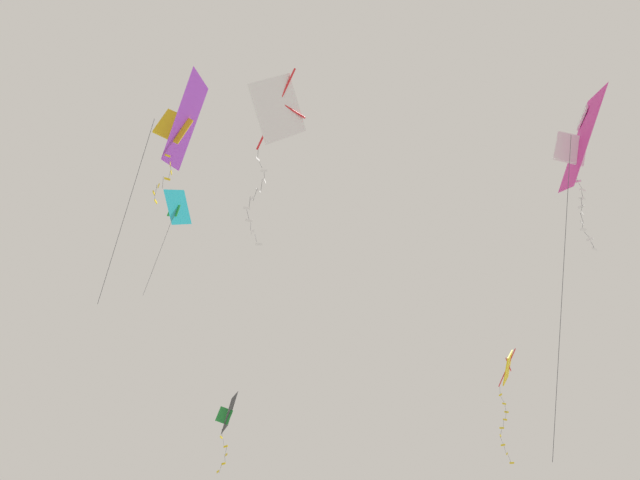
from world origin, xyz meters
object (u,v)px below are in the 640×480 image
Objects in this scene: kite_delta_upper_right at (578,143)px; kite_delta_low_drifter at (228,413)px; kite_diamond_far_centre at (277,109)px; kite_delta_near_right at (182,123)px; kite_delta_mid_left at (177,208)px; kite_diamond_highest at (508,370)px.

kite_delta_low_drifter is at bearing 45.56° from kite_delta_upper_right.
kite_delta_near_right is at bearing 79.24° from kite_diamond_far_centre.
kite_delta_low_drifter is 0.52× the size of kite_delta_mid_left.
kite_delta_mid_left is 14.95m from kite_diamond_far_centre.
kite_delta_mid_left reaches higher than kite_delta_low_drifter.
kite_diamond_highest is 0.93× the size of kite_delta_mid_left.
kite_delta_near_right is at bearing 126.75° from kite_diamond_highest.
kite_delta_mid_left is (-12.89, 4.25, 7.24)m from kite_diamond_highest.
kite_diamond_highest is at bearing -79.67° from kite_delta_low_drifter.
kite_delta_upper_right reaches higher than kite_delta_low_drifter.
kite_diamond_highest is (14.75, 6.75, -2.80)m from kite_delta_near_right.
kite_delta_upper_right is at bearing -141.46° from kite_delta_low_drifter.
kite_delta_near_right is 2.66× the size of kite_delta_low_drifter.
kite_delta_near_right reaches higher than kite_delta_low_drifter.
kite_delta_mid_left is (1.86, 11.01, 4.43)m from kite_delta_near_right.
kite_delta_near_right is 1.31× the size of kite_diamond_far_centre.
kite_delta_low_drifter is at bearing 34.50° from kite_diamond_far_centre.
kite_delta_upper_right is at bearing -109.88° from kite_delta_near_right.
kite_diamond_far_centre is (0.13, -13.86, -5.61)m from kite_delta_mid_left.
kite_diamond_highest is at bearing -8.69° from kite_diamond_far_centre.
kite_diamond_highest is at bearing -3.24° from kite_delta_upper_right.
kite_delta_near_right is 1.49× the size of kite_diamond_highest.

